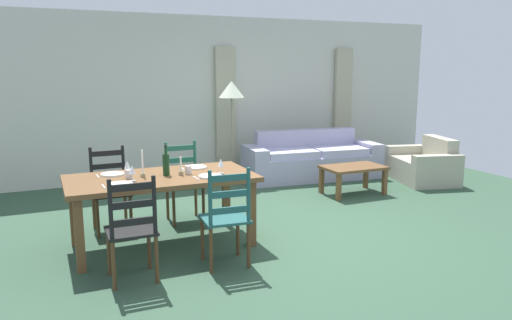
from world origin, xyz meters
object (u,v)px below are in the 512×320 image
object	(u,v)px
coffee_cup_primary	(188,170)
coffee_table	(353,170)
dining_chair_near_left	(132,229)
wine_glass_near_right	(221,163)
couch	(311,161)
dining_chair_far_left	(110,189)
standing_lamp	(232,96)
dining_chair_far_right	(184,182)
dining_table	(161,184)
dining_chair_near_right	(226,217)
wine_glass_near_left	(132,170)
armchair_upholstered	(425,166)
wine_bottle	(166,164)
coffee_cup_secondary	(129,174)
wine_glass_far_left	(127,165)

from	to	relation	value
coffee_cup_primary	coffee_table	size ratio (longest dim) A/B	0.10
dining_chair_near_left	wine_glass_near_right	xyz separation A→B (m)	(1.05, 0.64, 0.38)
dining_chair_near_left	couch	bearing A→B (deg)	40.41
wine_glass_near_right	coffee_cup_primary	distance (m)	0.35
dining_chair_far_left	coffee_table	world-z (taller)	dining_chair_far_left
dining_chair_far_left	standing_lamp	xyz separation A→B (m)	(2.13, 1.64, 0.93)
dining_chair_near_left	dining_chair_far_right	distance (m)	1.79
dining_table	dining_chair_near_right	world-z (taller)	dining_chair_near_right
dining_chair_near_right	dining_chair_far_left	bearing A→B (deg)	118.87
dining_chair_far_right	standing_lamp	xyz separation A→B (m)	(1.26, 1.62, 0.93)
dining_table	wine_glass_near_right	distance (m)	0.65
wine_glass_near_right	wine_glass_near_left	bearing A→B (deg)	178.95
wine_glass_near_left	armchair_upholstered	size ratio (longest dim) A/B	0.12
dining_chair_far_right	couch	size ratio (longest dim) A/B	0.41
dining_chair_near_left	dining_chair_far_left	xyz separation A→B (m)	(0.02, 1.53, 0.00)
coffee_table	dining_chair_far_left	bearing A→B (deg)	-176.02
couch	dining_table	bearing A→B (deg)	-144.23
dining_chair_far_right	coffee_cup_primary	bearing A→B (deg)	-101.60
dining_chair_near_left	armchair_upholstered	size ratio (longest dim) A/B	0.73
armchair_upholstered	couch	bearing A→B (deg)	148.61
dining_chair_far_right	coffee_table	size ratio (longest dim) A/B	1.07
dining_chair_far_left	dining_table	bearing A→B (deg)	-60.45
dining_chair_far_right	coffee_cup_primary	size ratio (longest dim) A/B	10.67
dining_chair_near_right	dining_chair_far_left	size ratio (longest dim) A/B	1.00
wine_bottle	dining_chair_far_right	bearing A→B (deg)	62.99
dining_chair_far_left	wine_bottle	distance (m)	0.96
coffee_cup_primary	wine_bottle	bearing A→B (deg)	169.38
dining_table	dining_chair_near_right	distance (m)	0.91
dining_chair_far_left	wine_glass_near_left	distance (m)	0.95
dining_chair_near_right	standing_lamp	xyz separation A→B (m)	(1.28, 3.17, 0.93)
dining_chair_far_right	armchair_upholstered	distance (m)	4.25
dining_chair_near_right	coffee_cup_primary	xyz separation A→B (m)	(-0.14, 0.76, 0.32)
wine_bottle	coffee_table	xyz separation A→B (m)	(3.02, 0.98, -0.51)
dining_chair_far_right	coffee_cup_secondary	world-z (taller)	dining_chair_far_right
dining_chair_far_left	wine_glass_near_right	world-z (taller)	dining_chair_far_left
dining_chair_near_right	wine_glass_far_left	world-z (taller)	dining_chair_near_right
wine_glass_near_left	wine_glass_near_right	distance (m)	0.91
dining_table	dining_chair_far_right	size ratio (longest dim) A/B	1.98
dining_chair_far_left	dining_chair_far_right	bearing A→B (deg)	1.67
wine_glass_near_left	wine_glass_near_right	xyz separation A→B (m)	(0.91, -0.02, 0.00)
dining_chair_near_left	dining_chair_far_right	xyz separation A→B (m)	(0.89, 1.55, 0.00)
dining_chair_near_left	wine_glass_near_left	size ratio (longest dim) A/B	5.96
standing_lamp	wine_glass_near_left	bearing A→B (deg)	-128.73
dining_chair_far_right	wine_glass_far_left	distance (m)	1.06
dining_table	wine_glass_near_right	bearing A→B (deg)	-12.83
dining_chair_far_left	coffee_cup_primary	bearing A→B (deg)	-47.74
dining_chair_far_left	dining_chair_far_right	distance (m)	0.87
dining_chair_near_right	coffee_cup_primary	world-z (taller)	dining_chair_near_right
dining_chair_near_right	coffee_cup_secondary	distance (m)	1.14
wine_bottle	wine_glass_far_left	distance (m)	0.40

